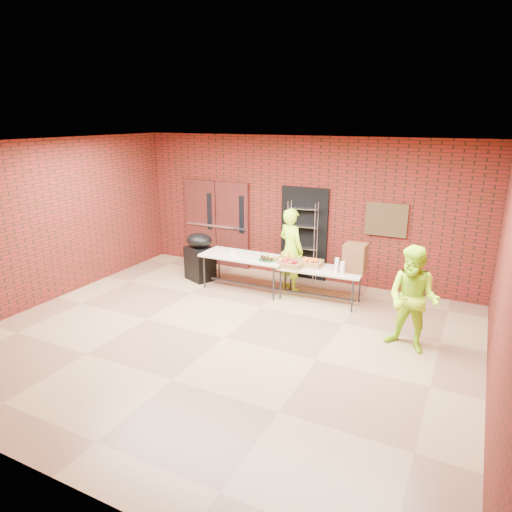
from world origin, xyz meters
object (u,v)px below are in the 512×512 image
at_px(table_left, 244,258).
at_px(volunteer_woman, 291,250).
at_px(wire_rack, 302,241).
at_px(coffee_dispenser, 355,258).
at_px(covered_grill, 200,256).
at_px(volunteer_man, 413,299).
at_px(table_right, 320,271).

distance_m(table_left, volunteer_woman, 1.00).
relative_size(wire_rack, table_left, 0.96).
height_order(coffee_dispenser, covered_grill, coffee_dispenser).
relative_size(wire_rack, coffee_dispenser, 3.25).
relative_size(wire_rack, covered_grill, 1.65).
relative_size(coffee_dispenser, covered_grill, 0.51).
bearing_deg(volunteer_man, coffee_dispenser, 147.46).
height_order(table_right, volunteer_man, volunteer_man).
xyz_separation_m(table_left, covered_grill, (-1.20, 0.11, -0.16)).
bearing_deg(table_left, volunteer_man, -19.04).
bearing_deg(coffee_dispenser, volunteer_woman, 172.07).
distance_m(table_left, coffee_dispenser, 2.33).
relative_size(table_left, volunteer_woman, 1.05).
height_order(covered_grill, volunteer_woman, volunteer_woman).
bearing_deg(wire_rack, table_right, -63.72).
distance_m(table_left, volunteer_man, 3.79).
distance_m(wire_rack, volunteer_man, 3.59).
height_order(coffee_dispenser, volunteer_woman, volunteer_woman).
height_order(wire_rack, coffee_dispenser, wire_rack).
xyz_separation_m(table_left, volunteer_man, (3.60, -1.18, 0.16)).
bearing_deg(table_right, wire_rack, 124.09).
height_order(table_right, volunteer_woman, volunteer_woman).
bearing_deg(volunteer_man, table_right, 161.62).
xyz_separation_m(coffee_dispenser, volunteer_woman, (-1.42, 0.20, -0.08)).
bearing_deg(wire_rack, covered_grill, -164.71).
relative_size(covered_grill, volunteer_woman, 0.61).
xyz_separation_m(coffee_dispenser, covered_grill, (-3.51, -0.14, -0.42)).
distance_m(coffee_dispenser, volunteer_woman, 1.44).
bearing_deg(wire_rack, volunteer_man, -51.51).
height_order(table_left, table_right, table_left).
height_order(table_right, covered_grill, covered_grill).
xyz_separation_m(coffee_dispenser, volunteer_man, (1.30, -1.42, -0.11)).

